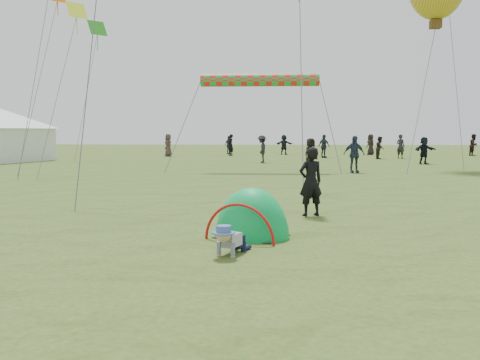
{
  "coord_description": "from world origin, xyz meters",
  "views": [
    {
      "loc": [
        0.05,
        -8.5,
        2.02
      ],
      "look_at": [
        -0.72,
        2.52,
        1.0
      ],
      "focal_mm": 40.0,
      "sensor_mm": 36.0,
      "label": 1
    }
  ],
  "objects": [
    {
      "name": "ground",
      "position": [
        0.0,
        0.0,
        0.0
      ],
      "size": [
        140.0,
        140.0,
        0.0
      ],
      "primitive_type": "plane",
      "color": "#2B5115"
    },
    {
      "name": "crawling_toddler",
      "position": [
        -0.72,
        0.02,
        0.27
      ],
      "size": [
        0.72,
        0.83,
        0.53
      ],
      "primitive_type": null,
      "rotation": [
        0.0,
        0.0,
        -0.4
      ],
      "color": "black",
      "rests_on": "ground"
    },
    {
      "name": "crowd_person_7",
      "position": [
        7.45,
        30.52,
        0.81
      ],
      "size": [
        0.9,
        0.98,
        1.62
      ],
      "primitive_type": "imported",
      "rotation": [
        0.0,
        0.0,
        1.1
      ],
      "color": "black",
      "rests_on": "ground"
    },
    {
      "name": "crowd_person_11",
      "position": [
        8.99,
        24.72,
        0.83
      ],
      "size": [
        1.6,
        1.13,
        1.66
      ],
      "primitive_type": "imported",
      "rotation": [
        0.0,
        0.0,
        0.46
      ],
      "color": "black",
      "rests_on": "ground"
    },
    {
      "name": "crowd_person_13",
      "position": [
        15.98,
        36.05,
        0.88
      ],
      "size": [
        1.09,
        1.07,
        1.77
      ],
      "primitive_type": "imported",
      "rotation": [
        0.0,
        0.0,
        0.72
      ],
      "color": "black",
      "rests_on": "ground"
    },
    {
      "name": "crowd_person_5",
      "position": [
        0.65,
        37.2,
        0.85
      ],
      "size": [
        1.64,
        1.1,
        1.7
      ],
      "primitive_type": "imported",
      "rotation": [
        0.0,
        0.0,
        2.72
      ],
      "color": "black",
      "rests_on": "ground"
    },
    {
      "name": "standing_adult",
      "position": [
        0.85,
        4.18,
        0.82
      ],
      "size": [
        0.7,
        0.6,
        1.63
      ],
      "primitive_type": "imported",
      "rotation": [
        0.0,
        0.0,
        3.55
      ],
      "color": "black",
      "rests_on": "ground"
    },
    {
      "name": "crowd_person_9",
      "position": [
        -0.91,
        25.6,
        0.87
      ],
      "size": [
        0.74,
        1.17,
        1.74
      ],
      "primitive_type": "imported",
      "rotation": [
        0.0,
        0.0,
        4.8
      ],
      "color": "black",
      "rests_on": "ground"
    },
    {
      "name": "diamond_kite_2",
      "position": [
        -9.86,
        17.86,
        7.95
      ],
      "size": [
        1.01,
        1.01,
        0.83
      ],
      "primitive_type": "plane",
      "rotation": [
        1.05,
        0.0,
        0.79
      ],
      "color": "#E7F327"
    },
    {
      "name": "popup_tent",
      "position": [
        -0.42,
        1.54,
        0.0
      ],
      "size": [
        1.82,
        1.69,
        1.9
      ],
      "primitive_type": "ellipsoid",
      "rotation": [
        0.0,
        0.0,
        -0.41
      ],
      "color": "#089146",
      "rests_on": "ground"
    },
    {
      "name": "crowd_person_16",
      "position": [
        -8.57,
        33.48,
        0.9
      ],
      "size": [
        0.94,
        1.04,
        1.79
      ],
      "primitive_type": "imported",
      "rotation": [
        0.0,
        0.0,
        5.25
      ],
      "color": "#44322F",
      "rests_on": "ground"
    },
    {
      "name": "crowd_person_14",
      "position": [
        -4.13,
        37.67,
        0.8
      ],
      "size": [
        0.87,
        0.99,
        1.6
      ],
      "primitive_type": "imported",
      "rotation": [
        0.0,
        0.0,
        0.94
      ],
      "color": "#262F3F",
      "rests_on": "ground"
    },
    {
      "name": "crowd_person_10",
      "position": [
        1.78,
        19.33,
        0.82
      ],
      "size": [
        0.95,
        0.92,
        1.65
      ],
      "primitive_type": "imported",
      "rotation": [
        0.0,
        0.0,
        0.71
      ],
      "color": "black",
      "rests_on": "ground"
    },
    {
      "name": "rainbow_tube_kite",
      "position": [
        -0.84,
        18.5,
        4.55
      ],
      "size": [
        5.91,
        0.64,
        0.64
      ],
      "primitive_type": "cylinder",
      "rotation": [
        0.0,
        1.57,
        0.0
      ],
      "color": "red"
    },
    {
      "name": "diamond_kite_3",
      "position": [
        -12.7,
        29.3,
        9.27
      ],
      "size": [
        1.34,
        1.34,
        1.09
      ],
      "primitive_type": "plane",
      "rotation": [
        1.05,
        0.0,
        0.79
      ],
      "color": "#1F8615"
    },
    {
      "name": "crowd_person_6",
      "position": [
        9.06,
        31.28,
        0.88
      ],
      "size": [
        0.76,
        0.75,
        1.77
      ],
      "primitive_type": "imported",
      "rotation": [
        0.0,
        0.0,
        2.38
      ],
      "color": "black",
      "rests_on": "ground"
    },
    {
      "name": "crowd_person_2",
      "position": [
        3.77,
        17.58,
        0.9
      ],
      "size": [
        1.11,
        0.63,
        1.79
      ],
      "primitive_type": "imported",
      "rotation": [
        0.0,
        0.0,
        0.19
      ],
      "color": "#253347",
      "rests_on": "ground"
    },
    {
      "name": "crowd_person_8",
      "position": [
        3.58,
        32.09,
        0.87
      ],
      "size": [
        1.02,
        1.02,
        1.74
      ],
      "primitive_type": "imported",
      "rotation": [
        0.0,
        0.0,
        2.36
      ],
      "color": "#252E3C",
      "rests_on": "ground"
    },
    {
      "name": "crowd_person_4",
      "position": [
        7.92,
        37.17,
        0.87
      ],
      "size": [
        0.88,
        1.01,
        1.75
      ],
      "primitive_type": "imported",
      "rotation": [
        0.0,
        0.0,
        5.17
      ],
      "color": "black",
      "rests_on": "ground"
    },
    {
      "name": "crowd_person_0",
      "position": [
        -3.72,
        34.84,
        0.87
      ],
      "size": [
        0.59,
        0.73,
        1.75
      ],
      "primitive_type": "imported",
      "rotation": [
        0.0,
        0.0,
        4.41
      ],
      "color": "black",
      "rests_on": "ground"
    }
  ]
}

